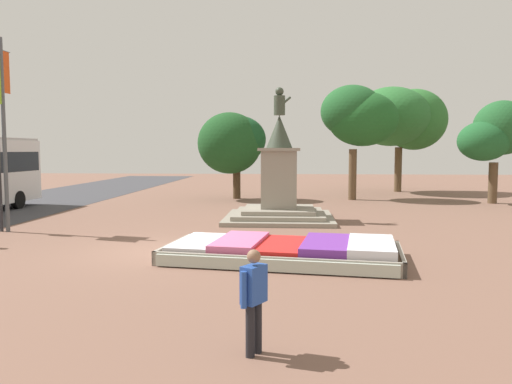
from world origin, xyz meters
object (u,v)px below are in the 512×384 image
Objects in this scene: banner_pole at (4,126)px; pedestrian_near_planter at (254,295)px; flower_planter at (286,251)px; statue_monument at (279,190)px.

banner_pole reaches higher than pedestrian_near_planter.
flower_planter is 0.96× the size of banner_pole.
flower_planter is at bearing -87.32° from statue_monument.
flower_planter is 4.29× the size of pedestrian_near_planter.
statue_monument is at bearing 21.22° from banner_pole.
flower_planter is 1.19× the size of statue_monument.
flower_planter is at bearing -21.51° from banner_pole.
statue_monument reaches higher than pedestrian_near_planter.
banner_pole is 14.27m from pedestrian_near_planter.
statue_monument is 3.60× the size of pedestrian_near_planter.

